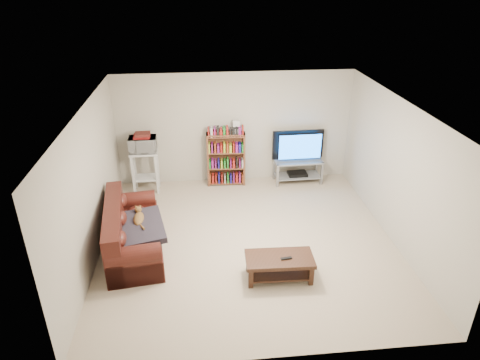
{
  "coord_description": "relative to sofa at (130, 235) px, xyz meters",
  "views": [
    {
      "loc": [
        -0.76,
        -6.15,
        4.25
      ],
      "look_at": [
        -0.1,
        0.4,
        1.0
      ],
      "focal_mm": 32.0,
      "sensor_mm": 36.0,
      "label": 1
    }
  ],
  "objects": [
    {
      "name": "cat",
      "position": [
        0.17,
        0.07,
        0.26
      ],
      "size": [
        0.28,
        0.56,
        0.16
      ],
      "primitive_type": null,
      "rotation": [
        0.0,
        0.0,
        0.13
      ],
      "color": "brown",
      "rests_on": "sofa"
    },
    {
      "name": "television",
      "position": [
        3.35,
        2.27,
        0.54
      ],
      "size": [
        1.12,
        0.18,
        0.65
      ],
      "primitive_type": "imported",
      "rotation": [
        0.0,
        0.0,
        3.17
      ],
      "color": "black",
      "rests_on": "tv_stand"
    },
    {
      "name": "shelf_clutter",
      "position": [
        1.87,
        2.33,
        0.98
      ],
      "size": [
        0.6,
        0.19,
        0.28
      ],
      "rotation": [
        0.0,
        0.0,
        -0.04
      ],
      "color": "silver",
      "rests_on": "bookshelf"
    },
    {
      "name": "wall_back",
      "position": [
        1.99,
        2.55,
        0.9
      ],
      "size": [
        5.0,
        0.0,
        5.0
      ],
      "primitive_type": "plane",
      "rotation": [
        1.57,
        0.0,
        0.0
      ],
      "color": "beige",
      "rests_on": "ground"
    },
    {
      "name": "tv_stand",
      "position": [
        3.35,
        2.27,
        0.05
      ],
      "size": [
        1.05,
        0.5,
        0.52
      ],
      "rotation": [
        0.0,
        0.0,
        0.03
      ],
      "color": "#999EA3",
      "rests_on": "floor"
    },
    {
      "name": "blanket",
      "position": [
        0.19,
        -0.11,
        0.2
      ],
      "size": [
        0.95,
        1.12,
        0.18
      ],
      "primitive_type": "cube",
      "rotation": [
        0.05,
        -0.04,
        0.21
      ],
      "color": "#2C2731",
      "rests_on": "sofa"
    },
    {
      "name": "bookshelf",
      "position": [
        1.77,
        2.32,
        0.31
      ],
      "size": [
        0.82,
        0.29,
        1.18
      ],
      "rotation": [
        0.0,
        0.0,
        -0.04
      ],
      "color": "brown",
      "rests_on": "floor"
    },
    {
      "name": "microwave_stand",
      "position": [
        0.07,
        2.18,
        0.27
      ],
      "size": [
        0.57,
        0.42,
        0.9
      ],
      "rotation": [
        0.0,
        0.0,
        0.02
      ],
      "color": "silver",
      "rests_on": "floor"
    },
    {
      "name": "ceiling",
      "position": [
        1.99,
        0.05,
        2.1
      ],
      "size": [
        5.0,
        5.0,
        0.0
      ],
      "primitive_type": "plane",
      "rotation": [
        3.14,
        0.0,
        0.0
      ],
      "color": "white",
      "rests_on": "ground"
    },
    {
      "name": "wall_front",
      "position": [
        1.99,
        -2.45,
        0.9
      ],
      "size": [
        5.0,
        0.0,
        5.0
      ],
      "primitive_type": "plane",
      "rotation": [
        -1.57,
        0.0,
        0.0
      ],
      "color": "beige",
      "rests_on": "ground"
    },
    {
      "name": "floor",
      "position": [
        1.99,
        0.05,
        -0.3
      ],
      "size": [
        5.0,
        5.0,
        0.0
      ],
      "primitive_type": "plane",
      "color": "beige",
      "rests_on": "ground"
    },
    {
      "name": "wall_right",
      "position": [
        4.49,
        0.05,
        0.9
      ],
      "size": [
        0.0,
        5.0,
        5.0
      ],
      "primitive_type": "plane",
      "rotation": [
        1.57,
        0.0,
        -1.57
      ],
      "color": "beige",
      "rests_on": "ground"
    },
    {
      "name": "sofa",
      "position": [
        0.0,
        0.0,
        0.0
      ],
      "size": [
        1.09,
        2.05,
        0.84
      ],
      "rotation": [
        0.0,
        0.0,
        0.13
      ],
      "color": "#441711",
      "rests_on": "floor"
    },
    {
      "name": "remote",
      "position": [
        2.43,
        -1.0,
        0.08
      ],
      "size": [
        0.17,
        0.07,
        0.02
      ],
      "primitive_type": "cube",
      "rotation": [
        0.0,
        0.0,
        0.12
      ],
      "color": "black",
      "rests_on": "coffee_table"
    },
    {
      "name": "game_boxes",
      "position": [
        0.07,
        2.18,
        0.93
      ],
      "size": [
        0.33,
        0.29,
        0.05
      ],
      "primitive_type": "cube",
      "rotation": [
        0.0,
        0.0,
        0.02
      ],
      "color": "maroon",
      "rests_on": "microwave"
    },
    {
      "name": "microwave",
      "position": [
        0.07,
        2.18,
        0.75
      ],
      "size": [
        0.56,
        0.39,
        0.31
      ],
      "primitive_type": "imported",
      "rotation": [
        0.0,
        0.0,
        0.02
      ],
      "color": "silver",
      "rests_on": "microwave_stand"
    },
    {
      "name": "wall_left",
      "position": [
        -0.51,
        0.05,
        0.9
      ],
      "size": [
        0.0,
        5.0,
        5.0
      ],
      "primitive_type": "plane",
      "rotation": [
        1.57,
        0.0,
        1.57
      ],
      "color": "beige",
      "rests_on": "ground"
    },
    {
      "name": "dvd_player",
      "position": [
        3.35,
        2.27,
        -0.11
      ],
      "size": [
        0.42,
        0.3,
        0.06
      ],
      "primitive_type": "cube",
      "rotation": [
        0.0,
        0.0,
        0.03
      ],
      "color": "black",
      "rests_on": "tv_stand"
    },
    {
      "name": "coffee_table",
      "position": [
        2.34,
        -0.95,
        -0.04
      ],
      "size": [
        1.04,
        0.54,
        0.37
      ],
      "rotation": [
        0.0,
        0.0,
        -0.03
      ],
      "color": "#351D12",
      "rests_on": "floor"
    }
  ]
}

